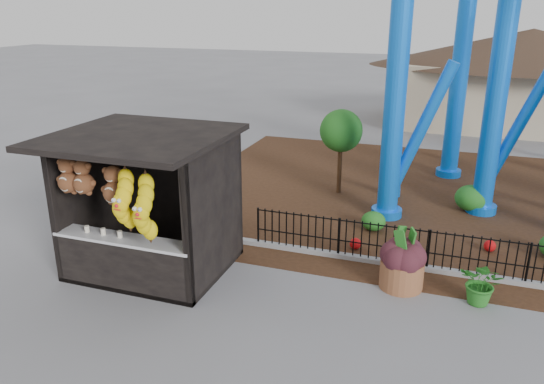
% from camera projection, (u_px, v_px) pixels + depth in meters
% --- Properties ---
extents(ground, '(120.00, 120.00, 0.00)m').
position_uv_depth(ground, '(261.00, 319.00, 9.99)').
color(ground, slate).
rests_on(ground, ground).
extents(mulch_bed, '(18.00, 12.00, 0.02)m').
position_uv_depth(mulch_bed, '(480.00, 203.00, 15.86)').
color(mulch_bed, '#331E11').
rests_on(mulch_bed, ground).
extents(curb, '(18.00, 0.18, 0.12)m').
position_uv_depth(curb, '(484.00, 277.00, 11.39)').
color(curb, gray).
rests_on(curb, ground).
extents(prize_booth, '(3.50, 3.40, 3.12)m').
position_uv_depth(prize_booth, '(144.00, 208.00, 11.23)').
color(prize_booth, black).
rests_on(prize_booth, ground).
extents(picket_fence, '(12.20, 0.06, 1.00)m').
position_uv_depth(picket_fence, '(533.00, 265.00, 10.96)').
color(picket_fence, black).
rests_on(picket_fence, ground).
extents(terracotta_planter, '(1.10, 1.10, 0.60)m').
position_uv_depth(terracotta_planter, '(401.00, 274.00, 11.03)').
color(terracotta_planter, brown).
rests_on(terracotta_planter, ground).
extents(planter_foliage, '(0.70, 0.70, 0.64)m').
position_uv_depth(planter_foliage, '(404.00, 247.00, 10.82)').
color(planter_foliage, '#38161D').
rests_on(planter_foliage, terracotta_planter).
extents(potted_plant, '(1.00, 0.93, 0.91)m').
position_uv_depth(potted_plant, '(482.00, 283.00, 10.35)').
color(potted_plant, '#1A5B1B').
rests_on(potted_plant, ground).
extents(landscaping, '(8.35, 4.25, 0.75)m').
position_uv_depth(landscaping, '(509.00, 220.00, 13.77)').
color(landscaping, '#1F601C').
rests_on(landscaping, mulch_bed).
extents(pavilion, '(15.00, 15.00, 4.80)m').
position_uv_depth(pavilion, '(529.00, 63.00, 24.90)').
color(pavilion, '#BFAD8C').
rests_on(pavilion, ground).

